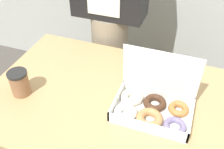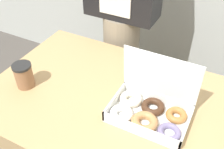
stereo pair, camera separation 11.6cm
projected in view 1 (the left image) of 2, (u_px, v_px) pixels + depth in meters
name	position (u px, v px, depth m)	size (l,w,h in m)	color
table	(111.00, 144.00, 1.46)	(1.17, 0.81, 0.73)	tan
donut_box	(152.00, 106.00, 1.13)	(0.34, 0.23, 0.27)	white
coffee_cup	(20.00, 83.00, 1.21)	(0.09, 0.09, 0.12)	#8C6042
person_customer	(110.00, 10.00, 1.60)	(0.44, 0.24, 1.62)	gray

